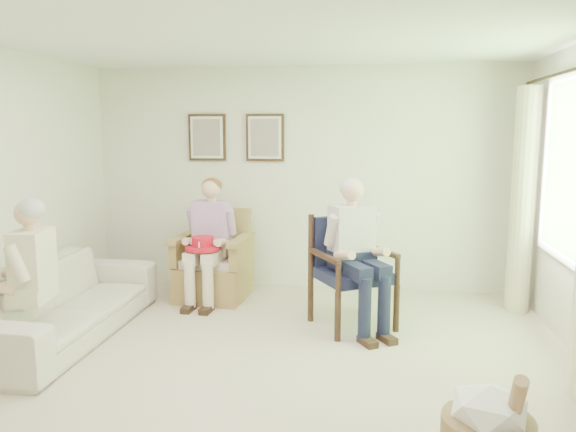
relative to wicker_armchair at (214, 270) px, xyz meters
The scene contains 15 objects.
floor 2.36m from the wicker_armchair, 66.44° to the right, with size 5.50×5.50×0.00m, color #C2B19C.
back_wall 1.49m from the wicker_armchair, 32.84° to the left, with size 5.00×0.04×2.60m, color silver.
front_wall 5.08m from the wicker_armchair, 79.18° to the right, with size 5.00×0.04×2.60m, color silver.
ceiling 3.27m from the wicker_armchair, 66.44° to the right, with size 5.00×5.50×0.02m, color white.
window 3.75m from the wicker_armchair, 15.55° to the right, with size 0.13×2.50×1.63m.
curtain_right 3.37m from the wicker_armchair, ahead, with size 0.34×0.34×2.30m, color beige.
framed_print_left 1.59m from the wicker_armchair, 110.74° to the left, with size 0.45×0.05×0.55m.
framed_print_right 1.65m from the wicker_armchair, 49.34° to the left, with size 0.45×0.05×0.55m.
wicker_armchair is the anchor object (origin of this frame).
wood_armchair 1.72m from the wicker_armchair, 21.89° to the right, with size 0.67×0.63×1.04m.
sofa 1.72m from the wicker_armchair, 126.17° to the right, with size 0.89×2.26×0.66m, color beige.
person_wicker 0.47m from the wicker_armchair, 90.00° to the right, with size 0.40×0.63×1.32m.
person_dark 1.84m from the wicker_armchair, 27.04° to the right, with size 0.40×0.63×1.40m.
person_sofa 2.21m from the wicker_armchair, 117.87° to the right, with size 0.42×0.62×1.30m.
red_hat 0.49m from the wicker_armchair, 92.91° to the right, with size 0.37×0.37×0.14m.
Camera 1 is at (0.79, -3.80, 1.88)m, focal length 35.00 mm.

